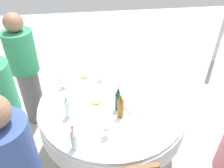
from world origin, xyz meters
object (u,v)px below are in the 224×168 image
Objects in this scene: plate_front at (96,103)px; person_near at (26,71)px; bottle_amber_rear at (121,106)px; person_rear at (4,113)px; bottle_clear_south at (67,106)px; bottle_clear_east at (74,139)px; wine_glass_right at (63,79)px; bottle_dark_green_near at (118,99)px; plate_far at (85,78)px; dining_table at (112,111)px; wine_glass_west at (100,74)px; wine_glass_south at (106,129)px.

person_near is (0.81, -0.65, 0.04)m from plate_front.
person_rear reaches higher than bottle_amber_rear.
bottle_clear_south is at bearing -100.91° from person_rear.
wine_glass_right is at bearing -82.18° from bottle_clear_east.
plate_far is at bearing -62.07° from bottle_dark_green_near.
plate_far is at bearing -105.76° from bottle_clear_south.
wine_glass_west reaches higher than dining_table.
bottle_amber_rear is 0.96× the size of bottle_dark_green_near.
bottle_clear_east is 0.60m from plate_front.
plate_far is at bearing -60.07° from person_rear.
dining_table is 1.00× the size of person_rear.
dining_table is 0.23m from plate_front.
wine_glass_south is 0.87m from wine_glass_west.
wine_glass_west is (-0.43, -0.08, -0.01)m from wine_glass_right.
wine_glass_right is 0.73× the size of plate_far.
bottle_clear_east is 1.01m from wine_glass_west.
bottle_dark_green_near is 1.29m from person_near.
bottle_amber_rear is at bearing -97.39° from person_near.
wine_glass_right is (0.40, -0.80, 0.01)m from wine_glass_south.
dining_table is at bearing 148.76° from wine_glass_right.
bottle_clear_east reaches higher than wine_glass_west.
wine_glass_south is 1.03× the size of wine_glass_west.
wine_glass_south is (0.12, 0.48, 0.25)m from dining_table.
person_near reaches higher than wine_glass_west.
wine_glass_west is at bearing 159.32° from plate_far.
person_rear is (1.06, 0.14, 0.24)m from dining_table.
wine_glass_west is (-0.03, -0.87, -0.01)m from wine_glass_south.
person_rear is at bearing -3.23° from bottle_clear_south.
dining_table is 5.62× the size of bottle_amber_rear.
person_near is at bearing -36.74° from bottle_dark_green_near.
dining_table is at bearing -77.80° from bottle_amber_rear.
plate_front is (0.21, -0.11, -0.12)m from bottle_dark_green_near.
plate_front is (-0.28, -0.16, -0.12)m from bottle_clear_south.
dining_table is at bearing -172.96° from plate_front.
bottle_clear_south reaches higher than bottle_clear_east.
bottle_clear_south is at bearing 97.41° from wine_glass_right.
wine_glass_west is 0.09× the size of person_rear.
bottle_clear_south is at bearing 57.26° from wine_glass_west.
wine_glass_right is at bearing -91.57° from person_near.
bottle_amber_rear reaches higher than plate_far.
bottle_clear_south reaches higher than wine_glass_right.
person_rear is at bearing 0.42° from bottle_dark_green_near.
plate_far is (-0.18, -0.64, -0.12)m from bottle_clear_south.
person_near reaches higher than plate_far.
plate_front is (0.06, -0.46, -0.09)m from wine_glass_south.
dining_table is 0.66m from wine_glass_right.
bottle_amber_rear is 1.10× the size of bottle_clear_east.
person_rear is (0.66, -0.43, -0.02)m from bottle_clear_east.
plate_far is 0.14× the size of person_near.
person_rear is (1.10, 0.01, -0.04)m from bottle_dark_green_near.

